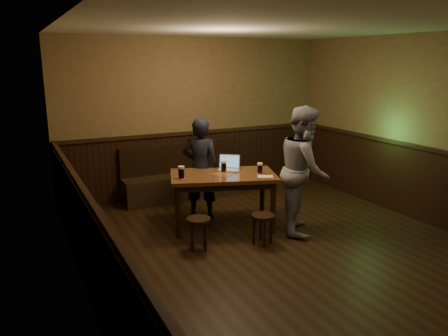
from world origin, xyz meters
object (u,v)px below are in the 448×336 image
stool_right (263,221)px  pint_mid (224,166)px  stool_left (198,224)px  bench (184,181)px  pub_table (223,181)px  pint_right (260,168)px  laptop (229,166)px  person_suit (201,168)px  person_grey (304,170)px  pint_left (181,172)px

stool_right → pint_mid: (-0.12, 0.91, 0.56)m
stool_left → pint_mid: bearing=44.0°
bench → pint_mid: size_ratio=13.23×
pub_table → stool_left: 0.93m
pub_table → pint_right: (0.49, -0.21, 0.18)m
pub_table → laptop: size_ratio=4.21×
pub_table → person_suit: (-0.13, 0.52, 0.09)m
person_suit → person_grey: bearing=171.0°
pint_mid → laptop: 0.15m
pub_table → bench: bearing=108.7°
stool_right → pint_left: pint_left is taller
pint_mid → laptop: (0.12, 0.07, -0.02)m
laptop → pub_table: bearing=-100.6°
stool_left → pint_right: size_ratio=2.70×
person_suit → stool_right: bearing=140.7°
bench → pint_mid: 1.58m
laptop → person_grey: bearing=-10.2°
pint_right → person_grey: person_grey is taller
stool_right → laptop: size_ratio=1.03×
stool_left → stool_right: stool_left is taller
pint_left → pint_right: pint_left is taller
stool_left → pint_left: 0.82m
pint_right → person_suit: (-0.62, 0.73, -0.10)m
person_grey → stool_left: bearing=121.5°
stool_right → pint_mid: 1.08m
pint_left → pint_mid: (0.69, 0.07, -0.00)m
stool_right → person_grey: person_grey is taller
pub_table → pint_left: 0.66m
bench → person_suit: size_ratio=1.40×
pint_right → person_suit: 0.96m
pint_right → laptop: bearing=128.5°
pint_mid → pint_right: bearing=-36.0°
bench → pub_table: bench is taller
stool_right → person_suit: size_ratio=0.26×
pint_right → person_grey: size_ratio=0.09×
person_suit → pint_mid: bearing=151.6°
bench → stool_right: bearing=-85.6°
bench → stool_right: (0.19, -2.38, 0.02)m
stool_left → pint_right: 1.31m
pint_mid → bench: bearing=92.4°
pub_table → pint_left: size_ratio=9.65×
stool_right → pint_left: bearing=133.8°
bench → stool_left: (-0.64, -2.15, 0.03)m
pint_left → pint_right: 1.14m
pub_table → pint_mid: 0.22m
stool_right → laptop: (-0.00, 0.99, 0.53)m
pint_mid → person_suit: (-0.19, 0.42, -0.10)m
pint_left → laptop: 0.82m
laptop → stool_right: bearing=-54.2°
pint_mid → person_suit: size_ratio=0.11×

